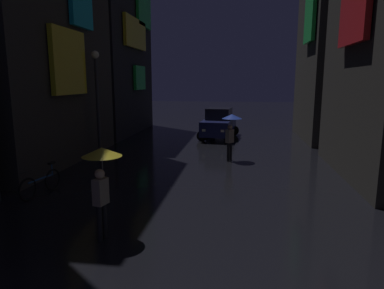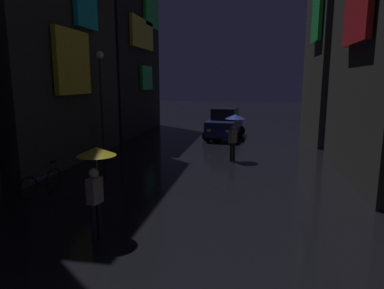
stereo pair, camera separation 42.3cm
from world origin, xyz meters
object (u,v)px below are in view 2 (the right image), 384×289
car_distant (225,124)px  streetlamp_left_far (101,91)px  pedestrian_foreground_left_blue (234,124)px  bicycle_parked_at_storefront (42,182)px  pedestrian_midstreet_centre_yellow (96,167)px

car_distant → streetlamp_left_far: (-5.32, -6.28, 2.22)m
pedestrian_foreground_left_blue → car_distant: 6.29m
pedestrian_foreground_left_blue → streetlamp_left_far: 6.41m
bicycle_parked_at_storefront → streetlamp_left_far: bearing=94.1°
pedestrian_midstreet_centre_yellow → bicycle_parked_at_storefront: 4.27m
pedestrian_foreground_left_blue → streetlamp_left_far: size_ratio=0.43×
car_distant → streetlamp_left_far: size_ratio=0.86×
pedestrian_foreground_left_blue → car_distant: (-0.92, 6.18, -0.74)m
car_distant → pedestrian_midstreet_centre_yellow: bearing=-96.9°
streetlamp_left_far → car_distant: bearing=49.7°
bicycle_parked_at_storefront → streetlamp_left_far: streetlamp_left_far is taller
bicycle_parked_at_storefront → car_distant: size_ratio=0.42×
bicycle_parked_at_storefront → pedestrian_midstreet_centre_yellow: bearing=-39.3°
pedestrian_foreground_left_blue → bicycle_parked_at_storefront: (-5.84, -5.71, -1.28)m
pedestrian_midstreet_centre_yellow → car_distant: (1.76, 14.48, -0.74)m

